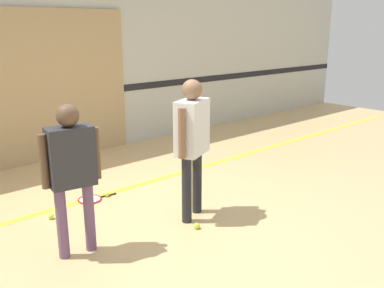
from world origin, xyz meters
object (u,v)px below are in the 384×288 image
at_px(racket_spare_on_floor, 91,199).
at_px(tennis_ball_near_instructor, 197,226).
at_px(person_instructor, 192,134).
at_px(tennis_ball_stray_left, 51,216).
at_px(tennis_ball_by_spare_racket, 107,194).
at_px(person_student_left, 71,164).

xyz_separation_m(racket_spare_on_floor, tennis_ball_near_instructor, (0.46, -1.46, 0.02)).
distance_m(person_instructor, tennis_ball_stray_left, 1.84).
xyz_separation_m(tennis_ball_near_instructor, tennis_ball_by_spare_racket, (-0.26, 1.42, 0.00)).
bearing_deg(racket_spare_on_floor, person_student_left, -116.11).
bearing_deg(tennis_ball_by_spare_racket, racket_spare_on_floor, 168.44).
bearing_deg(tennis_ball_by_spare_racket, tennis_ball_stray_left, -169.00).
height_order(tennis_ball_near_instructor, tennis_ball_by_spare_racket, same).
height_order(person_student_left, tennis_ball_by_spare_racket, person_student_left).
bearing_deg(tennis_ball_by_spare_racket, person_instructor, -69.75).
xyz_separation_m(racket_spare_on_floor, tennis_ball_by_spare_racket, (0.20, -0.04, 0.02)).
relative_size(person_instructor, person_student_left, 1.08).
bearing_deg(person_student_left, person_instructor, 4.05).
relative_size(person_instructor, tennis_ball_by_spare_racket, 23.66).
height_order(person_instructor, tennis_ball_near_instructor, person_instructor).
distance_m(racket_spare_on_floor, tennis_ball_stray_left, 0.64).
relative_size(person_instructor, racket_spare_on_floor, 3.01).
relative_size(person_instructor, tennis_ball_near_instructor, 23.66).
bearing_deg(tennis_ball_stray_left, racket_spare_on_floor, 18.07).
distance_m(person_student_left, racket_spare_on_floor, 1.57).
bearing_deg(tennis_ball_near_instructor, tennis_ball_stray_left, 130.34).
xyz_separation_m(tennis_ball_near_instructor, tennis_ball_stray_left, (-1.07, 1.26, 0.00)).
xyz_separation_m(person_student_left, tennis_ball_stray_left, (0.12, 0.88, -0.86)).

